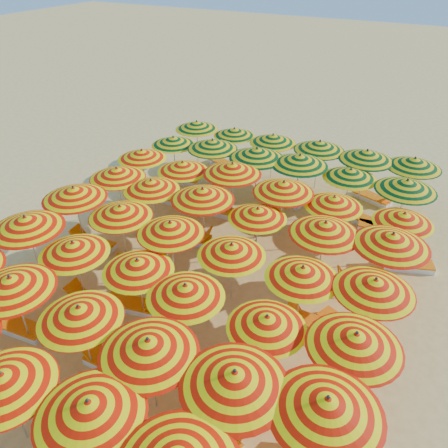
{
  "coord_description": "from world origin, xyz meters",
  "views": [
    {
      "loc": [
        5.89,
        -10.67,
        9.84
      ],
      "look_at": [
        0.0,
        0.5,
        1.6
      ],
      "focal_mm": 35.0,
      "sensor_mm": 36.0,
      "label": 1
    }
  ],
  "objects_px": {
    "lounger_13": "(345,329)",
    "umbrella_14": "(138,265)",
    "umbrella_33": "(284,187)",
    "umbrella_42": "(197,125)",
    "umbrella_21": "(232,250)",
    "lounger_21": "(284,199)",
    "umbrella_18": "(74,193)",
    "umbrella_31": "(183,167)",
    "umbrella_8": "(79,313)",
    "lounger_11": "(139,262)",
    "umbrella_26": "(203,194)",
    "beachgoer_b": "(166,267)",
    "umbrella_16": "(267,322)",
    "umbrella_15": "(185,291)",
    "lounger_15": "(361,285)",
    "lounger_18": "(218,211)",
    "lounger_10": "(93,243)",
    "lounger_20": "(182,179)",
    "umbrella_46": "(367,155)",
    "lounger_16": "(157,194)",
    "umbrella_24": "(117,173)",
    "umbrella_32": "(232,169)",
    "umbrella_36": "(173,141)",
    "umbrella_17": "(355,340)",
    "umbrella_28": "(325,228)",
    "umbrella_39": "(300,160)",
    "lounger_22": "(355,217)",
    "umbrella_44": "(273,139)",
    "umbrella_7": "(11,284)",
    "lounger_14": "(191,239)",
    "beachgoer_a": "(256,225)",
    "umbrella_41": "(406,185)",
    "umbrella_43": "(234,132)",
    "umbrella_27": "(258,213)",
    "umbrella_47": "(414,163)",
    "umbrella_29": "(392,240)",
    "umbrella_23": "(375,286)",
    "lounger_5": "(112,364)",
    "lounger_17": "(177,200)",
    "umbrella_9": "(148,347)",
    "lounger_25": "(373,198)",
    "umbrella_3": "(89,408)",
    "umbrella_2": "(3,381)",
    "umbrella_11": "(327,405)",
    "umbrella_20": "(170,228)",
    "lounger_4": "(18,327)",
    "lounger_19": "(407,265)",
    "umbrella_38": "(257,153)",
    "lounger_9": "(132,304)",
    "umbrella_40": "(350,174)"
  },
  "relations": [
    {
      "from": "lounger_13",
      "to": "umbrella_14",
      "type": "bearing_deg",
      "value": -135.81
    },
    {
      "from": "umbrella_33",
      "to": "umbrella_42",
      "type": "relative_size",
      "value": 1.03
    },
    {
      "from": "umbrella_21",
      "to": "lounger_21",
      "type": "distance_m",
      "value": 6.98
    },
    {
      "from": "umbrella_18",
      "to": "umbrella_31",
      "type": "height_order",
      "value": "umbrella_18"
    },
    {
      "from": "umbrella_8",
      "to": "lounger_11",
      "type": "relative_size",
      "value": 1.35
    },
    {
      "from": "umbrella_18",
      "to": "umbrella_26",
      "type": "height_order",
      "value": "umbrella_18"
    },
    {
      "from": "beachgoer_b",
      "to": "umbrella_16",
      "type": "bearing_deg",
      "value": -121.29
    },
    {
      "from": "umbrella_15",
      "to": "umbrella_21",
      "type": "xyz_separation_m",
      "value": [
        0.24,
        2.25,
        -0.03
      ]
    },
    {
      "from": "umbrella_8",
      "to": "lounger_15",
      "type": "relative_size",
      "value": 1.35
    },
    {
      "from": "umbrella_33",
      "to": "lounger_15",
      "type": "distance_m",
      "value": 4.43
    },
    {
      "from": "umbrella_21",
      "to": "lounger_18",
      "type": "height_order",
      "value": "umbrella_21"
    },
    {
      "from": "lounger_10",
      "to": "lounger_20",
      "type": "relative_size",
      "value": 0.99
    },
    {
      "from": "umbrella_46",
      "to": "lounger_16",
      "type": "height_order",
      "value": "umbrella_46"
    },
    {
      "from": "umbrella_24",
      "to": "lounger_18",
      "type": "height_order",
      "value": "umbrella_24"
    },
    {
      "from": "umbrella_31",
      "to": "umbrella_32",
      "type": "distance_m",
      "value": 2.16
    },
    {
      "from": "umbrella_36",
      "to": "umbrella_17",
      "type": "bearing_deg",
      "value": -38.55
    },
    {
      "from": "umbrella_28",
      "to": "beachgoer_b",
      "type": "xyz_separation_m",
      "value": [
        -4.53,
        -2.5,
        -1.51
      ]
    },
    {
      "from": "umbrella_39",
      "to": "lounger_22",
      "type": "height_order",
      "value": "umbrella_39"
    },
    {
      "from": "umbrella_31",
      "to": "umbrella_44",
      "type": "relative_size",
      "value": 0.83
    },
    {
      "from": "umbrella_7",
      "to": "lounger_15",
      "type": "relative_size",
      "value": 1.48
    },
    {
      "from": "umbrella_46",
      "to": "lounger_14",
      "type": "xyz_separation_m",
      "value": [
        -4.97,
        -6.35,
        -2.02
      ]
    },
    {
      "from": "umbrella_32",
      "to": "beachgoer_a",
      "type": "relative_size",
      "value": 1.91
    },
    {
      "from": "umbrella_32",
      "to": "lounger_18",
      "type": "bearing_deg",
      "value": -165.74
    },
    {
      "from": "umbrella_8",
      "to": "lounger_21",
      "type": "relative_size",
      "value": 1.36
    },
    {
      "from": "umbrella_18",
      "to": "umbrella_21",
      "type": "bearing_deg",
      "value": -1.37
    },
    {
      "from": "umbrella_33",
      "to": "umbrella_7",
      "type": "bearing_deg",
      "value": -117.73
    },
    {
      "from": "umbrella_17",
      "to": "umbrella_16",
      "type": "bearing_deg",
      "value": -174.18
    },
    {
      "from": "umbrella_41",
      "to": "umbrella_43",
      "type": "bearing_deg",
      "value": 164.26
    },
    {
      "from": "umbrella_27",
      "to": "umbrella_28",
      "type": "xyz_separation_m",
      "value": [
        2.41,
        -0.17,
        0.23
      ]
    },
    {
      "from": "umbrella_47",
      "to": "lounger_16",
      "type": "relative_size",
      "value": 1.56
    },
    {
      "from": "umbrella_18",
      "to": "umbrella_29",
      "type": "xyz_separation_m",
      "value": [
        10.7,
        2.28,
        0.02
      ]
    },
    {
      "from": "umbrella_23",
      "to": "lounger_20",
      "type": "relative_size",
      "value": 1.37
    },
    {
      "from": "umbrella_28",
      "to": "lounger_5",
      "type": "bearing_deg",
      "value": -121.85
    },
    {
      "from": "lounger_14",
      "to": "lounger_17",
      "type": "relative_size",
      "value": 1.03
    },
    {
      "from": "umbrella_9",
      "to": "umbrella_31",
      "type": "relative_size",
      "value": 1.23
    },
    {
      "from": "lounger_13",
      "to": "lounger_25",
      "type": "height_order",
      "value": "same"
    },
    {
      "from": "umbrella_8",
      "to": "umbrella_41",
      "type": "distance_m",
      "value": 12.33
    },
    {
      "from": "umbrella_3",
      "to": "umbrella_47",
      "type": "bearing_deg",
      "value": 74.82
    },
    {
      "from": "umbrella_33",
      "to": "umbrella_3",
      "type": "bearing_deg",
      "value": -90.31
    },
    {
      "from": "umbrella_2",
      "to": "umbrella_11",
      "type": "relative_size",
      "value": 1.14
    },
    {
      "from": "umbrella_26",
      "to": "umbrella_15",
      "type": "bearing_deg",
      "value": -65.17
    },
    {
      "from": "umbrella_20",
      "to": "lounger_4",
      "type": "height_order",
      "value": "umbrella_20"
    },
    {
      "from": "lounger_13",
      "to": "lounger_10",
      "type": "bearing_deg",
      "value": -155.84
    },
    {
      "from": "umbrella_21",
      "to": "umbrella_44",
      "type": "relative_size",
      "value": 0.93
    },
    {
      "from": "lounger_19",
      "to": "umbrella_38",
      "type": "bearing_deg",
      "value": -35.81
    },
    {
      "from": "umbrella_2",
      "to": "lounger_4",
      "type": "relative_size",
      "value": 1.61
    },
    {
      "from": "umbrella_8",
      "to": "umbrella_17",
      "type": "bearing_deg",
      "value": 19.53
    },
    {
      "from": "umbrella_18",
      "to": "lounger_9",
      "type": "relative_size",
      "value": 1.37
    },
    {
      "from": "beachgoer_a",
      "to": "umbrella_36",
      "type": "bearing_deg",
      "value": -150.52
    },
    {
      "from": "umbrella_40",
      "to": "umbrella_47",
      "type": "bearing_deg",
      "value": 43.52
    }
  ]
}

